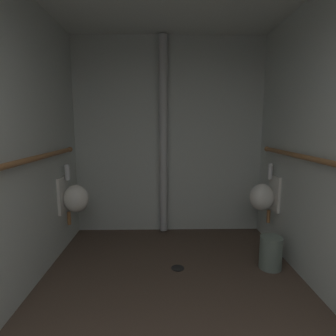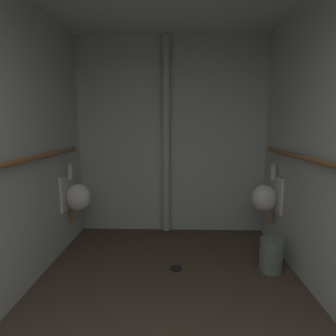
{
  "view_description": "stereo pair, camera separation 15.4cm",
  "coord_description": "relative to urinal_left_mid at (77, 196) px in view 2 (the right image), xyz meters",
  "views": [
    {
      "loc": [
        -0.09,
        -0.07,
        1.52
      ],
      "look_at": [
        -0.03,
        2.97,
        1.04
      ],
      "focal_mm": 29.02,
      "sensor_mm": 36.0,
      "label": 1
    },
    {
      "loc": [
        0.06,
        -0.07,
        1.52
      ],
      "look_at": [
        -0.03,
        2.97,
        1.04
      ],
      "focal_mm": 29.02,
      "sensor_mm": 36.0,
      "label": 2
    }
  ],
  "objects": [
    {
      "name": "wall_back",
      "position": [
        1.16,
        0.62,
        0.7
      ],
      "size": [
        2.74,
        0.06,
        2.71
      ],
      "primitive_type": "cube",
      "color": "#B8BFB9",
      "rests_on": "ground"
    },
    {
      "name": "standpipe_back_wall",
      "position": [
        1.09,
        0.51,
        0.7
      ],
      "size": [
        0.11,
        0.11,
        2.66
      ],
      "primitive_type": "cylinder",
      "color": "#B2B2B2",
      "rests_on": "ground"
    },
    {
      "name": "waste_bin",
      "position": [
        2.23,
        -0.52,
        -0.48
      ],
      "size": [
        0.23,
        0.23,
        0.35
      ],
      "primitive_type": "cylinder",
      "color": "slate",
      "rests_on": "ground"
    },
    {
      "name": "floor",
      "position": [
        1.16,
        -1.28,
        -0.69
      ],
      "size": [
        2.74,
        3.86,
        0.08
      ],
      "primitive_type": "cube",
      "color": "#47382D",
      "rests_on": "ground"
    },
    {
      "name": "urinal_right_mid",
      "position": [
        2.33,
        0.02,
        0.0
      ],
      "size": [
        0.32,
        0.3,
        0.76
      ],
      "color": "silver"
    },
    {
      "name": "urinal_left_mid",
      "position": [
        0.0,
        0.0,
        0.0
      ],
      "size": [
        0.32,
        0.3,
        0.76
      ],
      "color": "silver"
    },
    {
      "name": "floor_drain",
      "position": [
        1.23,
        -0.51,
        -0.65
      ],
      "size": [
        0.14,
        0.14,
        0.01
      ],
      "primitive_type": "cylinder",
      "color": "black",
      "rests_on": "ground"
    }
  ]
}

